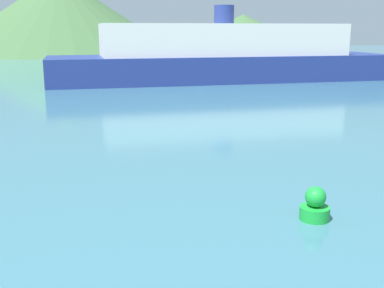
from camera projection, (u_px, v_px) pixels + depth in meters
ferry_distant at (223, 56)px, 43.60m from camera, size 31.68×10.26×6.67m
buoy_marker at (315, 206)px, 11.80m from camera, size 0.74×0.74×0.85m
hill_central at (60, 14)px, 96.47m from camera, size 47.42×47.42×15.09m
hill_east at (243, 32)px, 111.80m from camera, size 35.51×35.51×7.97m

